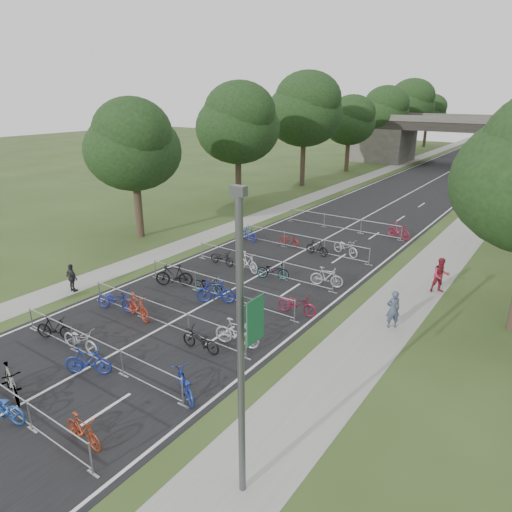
% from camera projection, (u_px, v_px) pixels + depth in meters
% --- Properties ---
extents(ground, '(200.00, 200.00, 0.00)m').
position_uv_depth(ground, '(7.00, 412.00, 15.19)').
color(ground, '#33441D').
rests_on(ground, ground).
extents(road, '(11.00, 140.00, 0.01)m').
position_uv_depth(road, '(429.00, 183.00, 53.70)').
color(road, black).
rests_on(road, ground).
extents(sidewalk_right, '(3.00, 140.00, 0.01)m').
position_uv_depth(sidewalk_right, '(505.00, 191.00, 49.37)').
color(sidewalk_right, gray).
rests_on(sidewalk_right, ground).
extents(sidewalk_left, '(2.00, 140.00, 0.01)m').
position_uv_depth(sidewalk_left, '(369.00, 176.00, 57.75)').
color(sidewalk_left, gray).
rests_on(sidewalk_left, ground).
extents(lane_markings, '(0.12, 140.00, 0.00)m').
position_uv_depth(lane_markings, '(429.00, 183.00, 53.70)').
color(lane_markings, silver).
rests_on(lane_markings, ground).
extents(overpass_bridge, '(31.00, 8.00, 7.05)m').
position_uv_depth(overpass_bridge, '(462.00, 141.00, 64.06)').
color(overpass_bridge, '#484540').
rests_on(overpass_bridge, ground).
extents(lamppost, '(0.61, 0.65, 8.21)m').
position_uv_depth(lamppost, '(242.00, 351.00, 10.78)').
color(lamppost, '#4C4C51').
rests_on(lamppost, ground).
extents(tree_left_0, '(6.72, 6.72, 10.25)m').
position_uv_depth(tree_left_0, '(133.00, 147.00, 31.42)').
color(tree_left_0, '#33261C').
rests_on(tree_left_0, ground).
extents(tree_left_1, '(7.56, 7.56, 11.53)m').
position_uv_depth(tree_left_1, '(238.00, 125.00, 40.39)').
color(tree_left_1, '#33261C').
rests_on(tree_left_1, ground).
extents(tree_left_2, '(8.40, 8.40, 12.81)m').
position_uv_depth(tree_left_2, '(305.00, 111.00, 49.35)').
color(tree_left_2, '#33261C').
rests_on(tree_left_2, ground).
extents(tree_left_3, '(6.72, 6.72, 10.25)m').
position_uv_depth(tree_left_3, '(350.00, 121.00, 59.15)').
color(tree_left_3, '#33261C').
rests_on(tree_left_3, ground).
extents(tree_left_4, '(7.56, 7.56, 11.53)m').
position_uv_depth(tree_left_4, '(384.00, 112.00, 68.11)').
color(tree_left_4, '#33261C').
rests_on(tree_left_4, ground).
extents(tree_left_5, '(8.40, 8.40, 12.81)m').
position_uv_depth(tree_left_5, '(409.00, 104.00, 77.08)').
color(tree_left_5, '#33261C').
rests_on(tree_left_5, ground).
extents(tree_left_6, '(6.72, 6.72, 10.25)m').
position_uv_depth(tree_left_6, '(428.00, 112.00, 86.87)').
color(tree_left_6, '#33261C').
rests_on(tree_left_6, ground).
extents(barrier_row_0, '(9.70, 0.08, 1.10)m').
position_uv_depth(barrier_row_0, '(4.00, 398.00, 15.00)').
color(barrier_row_0, '#A8ABB0').
rests_on(barrier_row_0, ground).
extents(barrier_row_1, '(9.70, 0.08, 1.10)m').
position_uv_depth(barrier_row_1, '(96.00, 351.00, 17.78)').
color(barrier_row_1, '#A8ABB0').
rests_on(barrier_row_1, ground).
extents(barrier_row_2, '(9.70, 0.08, 1.10)m').
position_uv_depth(barrier_row_2, '(164.00, 316.00, 20.55)').
color(barrier_row_2, '#A8ABB0').
rests_on(barrier_row_2, ground).
extents(barrier_row_3, '(9.70, 0.08, 1.10)m').
position_uv_depth(barrier_row_3, '(218.00, 288.00, 23.48)').
color(barrier_row_3, '#A8ABB0').
rests_on(barrier_row_3, ground).
extents(barrier_row_4, '(9.70, 0.08, 1.10)m').
position_uv_depth(barrier_row_4, '(261.00, 265.00, 26.56)').
color(barrier_row_4, '#A8ABB0').
rests_on(barrier_row_4, ground).
extents(barrier_row_5, '(9.70, 0.08, 1.10)m').
position_uv_depth(barrier_row_5, '(304.00, 243.00, 30.41)').
color(barrier_row_5, '#A8ABB0').
rests_on(barrier_row_5, ground).
extents(barrier_row_6, '(9.70, 0.08, 1.10)m').
position_uv_depth(barrier_row_6, '(342.00, 223.00, 35.03)').
color(barrier_row_6, '#A8ABB0').
rests_on(barrier_row_6, ground).
extents(bike_1, '(2.09, 1.12, 1.21)m').
position_uv_depth(bike_1, '(11.00, 383.00, 15.72)').
color(bike_1, '#A8ABB0').
rests_on(bike_1, ground).
extents(bike_3, '(1.69, 0.50, 1.01)m').
position_uv_depth(bike_3, '(83.00, 430.00, 13.63)').
color(bike_3, '#953215').
rests_on(bike_3, ground).
extents(bike_4, '(1.83, 1.14, 1.06)m').
position_uv_depth(bike_4, '(55.00, 328.00, 19.49)').
color(bike_4, black).
rests_on(bike_4, ground).
extents(bike_5, '(2.01, 0.84, 1.03)m').
position_uv_depth(bike_5, '(80.00, 340.00, 18.60)').
color(bike_5, '#AAABB2').
rests_on(bike_5, ground).
extents(bike_6, '(1.85, 1.36, 1.10)m').
position_uv_depth(bike_6, '(88.00, 361.00, 17.06)').
color(bike_6, navy).
rests_on(bike_6, ground).
extents(bike_7, '(1.94, 1.53, 0.98)m').
position_uv_depth(bike_7, '(185.00, 384.00, 15.80)').
color(bike_7, navy).
rests_on(bike_7, ground).
extents(bike_8, '(2.22, 1.23, 1.10)m').
position_uv_depth(bike_8, '(116.00, 300.00, 22.12)').
color(bike_8, navy).
rests_on(bike_8, ground).
extents(bike_9, '(2.11, 0.99, 1.22)m').
position_uv_depth(bike_9, '(137.00, 307.00, 21.27)').
color(bike_9, '#992C16').
rests_on(bike_9, ground).
extents(bike_10, '(1.88, 0.74, 0.97)m').
position_uv_depth(bike_10, '(200.00, 340.00, 18.62)').
color(bike_10, black).
rests_on(bike_10, ground).
extents(bike_11, '(2.11, 0.96, 1.22)m').
position_uv_depth(bike_11, '(237.00, 333.00, 18.94)').
color(bike_11, '#A7A9AF').
rests_on(bike_11, ground).
extents(bike_12, '(2.07, 1.56, 1.24)m').
position_uv_depth(bike_12, '(174.00, 275.00, 24.90)').
color(bike_12, black).
rests_on(bike_12, ground).
extents(bike_13, '(1.84, 0.80, 0.94)m').
position_uv_depth(bike_13, '(208.00, 285.00, 23.99)').
color(bike_13, '#A8ABB0').
rests_on(bike_13, ground).
extents(bike_14, '(2.05, 1.47, 1.22)m').
position_uv_depth(bike_14, '(216.00, 292.00, 22.86)').
color(bike_14, navy).
rests_on(bike_14, ground).
extents(bike_15, '(2.05, 0.93, 1.04)m').
position_uv_depth(bike_15, '(297.00, 304.00, 21.74)').
color(bike_15, maroon).
rests_on(bike_15, ground).
extents(bike_16, '(1.78, 0.65, 0.93)m').
position_uv_depth(bike_16, '(222.00, 258.00, 27.98)').
color(bike_16, black).
rests_on(bike_16, ground).
extents(bike_17, '(2.01, 1.12, 1.17)m').
position_uv_depth(bike_17, '(248.00, 262.00, 26.94)').
color(bike_17, '#B7B6BF').
rests_on(bike_17, ground).
extents(bike_18, '(1.96, 1.25, 0.97)m').
position_uv_depth(bike_18, '(273.00, 271.00, 25.90)').
color(bike_18, '#A8ABB0').
rests_on(bike_18, ground).
extents(bike_19, '(1.90, 0.91, 1.10)m').
position_uv_depth(bike_19, '(327.00, 277.00, 24.82)').
color(bike_19, '#A5A5AD').
rests_on(bike_19, ground).
extents(bike_20, '(1.73, 0.92, 1.00)m').
position_uv_depth(bike_20, '(249.00, 234.00, 32.56)').
color(bike_20, navy).
rests_on(bike_20, ground).
extents(bike_21, '(1.76, 0.80, 0.89)m').
position_uv_depth(bike_21, '(289.00, 240.00, 31.45)').
color(bike_21, maroon).
rests_on(bike_21, ground).
extents(bike_22, '(1.69, 0.61, 0.99)m').
position_uv_depth(bike_22, '(317.00, 248.00, 29.68)').
color(bike_22, black).
rests_on(bike_22, ground).
extents(bike_23, '(2.24, 1.43, 1.11)m').
position_uv_depth(bike_23, '(346.00, 247.00, 29.60)').
color(bike_23, '#B3B5BC').
rests_on(bike_23, ground).
extents(bike_27, '(2.00, 1.12, 1.16)m').
position_uv_depth(bike_27, '(399.00, 231.00, 32.94)').
color(bike_27, maroon).
rests_on(bike_27, ground).
extents(pedestrian_a, '(0.77, 0.76, 1.78)m').
position_uv_depth(pedestrian_a, '(393.00, 309.00, 20.37)').
color(pedestrian_a, '#394356').
rests_on(pedestrian_a, ground).
extents(pedestrian_b, '(1.17, 1.12, 1.90)m').
position_uv_depth(pedestrian_b, '(441.00, 276.00, 23.98)').
color(pedestrian_b, maroon).
rests_on(pedestrian_b, ground).
extents(pedestrian_c, '(0.92, 0.40, 1.55)m').
position_uv_depth(pedestrian_c, '(72.00, 278.00, 24.12)').
color(pedestrian_c, '#242426').
rests_on(pedestrian_c, ground).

